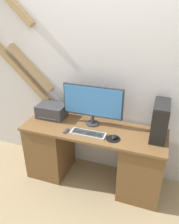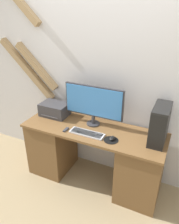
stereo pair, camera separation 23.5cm
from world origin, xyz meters
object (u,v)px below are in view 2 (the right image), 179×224
object	(u,v)px
mouse	(112,138)
computer_tower	(160,124)
monitor	(94,103)
keyboard	(87,133)
printer	(55,109)
remote_control	(66,130)

from	to	relation	value
mouse	computer_tower	xyz separation A→B (m)	(0.46, 0.19, 0.19)
monitor	keyboard	bearing A→B (deg)	-83.22
mouse	computer_tower	size ratio (longest dim) A/B	0.22
keyboard	computer_tower	distance (m)	0.82
monitor	mouse	bearing A→B (deg)	-35.05
keyboard	printer	size ratio (longest dim) A/B	1.13
computer_tower	printer	size ratio (longest dim) A/B	1.15
mouse	computer_tower	distance (m)	0.53
mouse	printer	bearing A→B (deg)	165.51
mouse	remote_control	bearing A→B (deg)	-175.67
monitor	computer_tower	bearing A→B (deg)	-3.01
computer_tower	monitor	bearing A→B (deg)	176.99
computer_tower	keyboard	bearing A→B (deg)	-165.00
monitor	printer	xyz separation A→B (m)	(-0.57, -0.00, -0.21)
computer_tower	printer	xyz separation A→B (m)	(-1.37, 0.04, -0.12)
mouse	computer_tower	world-z (taller)	computer_tower
mouse	remote_control	world-z (taller)	mouse
printer	remote_control	size ratio (longest dim) A/B	3.63
monitor	printer	world-z (taller)	monitor
monitor	mouse	size ratio (longest dim) A/B	8.19
monitor	keyboard	size ratio (longest dim) A/B	1.81
computer_tower	printer	bearing A→B (deg)	178.31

